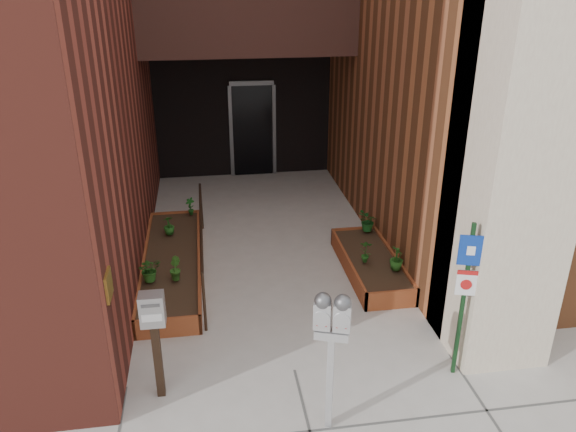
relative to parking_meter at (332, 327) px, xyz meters
name	(u,v)px	position (x,y,z in m)	size (l,w,h in m)	color
ground	(294,370)	(-0.21, 0.94, -1.27)	(80.00, 80.00, 0.00)	#9E9991
planter_left	(172,265)	(-1.76, 3.64, -1.14)	(0.90, 3.60, 0.30)	brown
planter_right	(370,265)	(1.39, 3.14, -1.14)	(0.80, 2.20, 0.30)	brown
handrail	(201,229)	(-1.26, 3.59, -0.52)	(0.04, 3.34, 0.90)	black
parking_meter	(332,327)	(0.00, 0.00, 0.00)	(0.38, 0.24, 1.64)	#B8B8BB
sign_post	(466,285)	(1.68, 0.61, -0.05)	(0.27, 0.10, 1.99)	black
payment_dropbox	(154,324)	(-1.79, 0.76, -0.30)	(0.27, 0.21, 1.34)	black
shrub_left_a	(150,269)	(-2.03, 2.89, -0.79)	(0.33, 0.33, 0.37)	#225518
shrub_left_b	(175,268)	(-1.67, 2.87, -0.79)	(0.19, 0.19, 0.35)	#2A5C1A
shrub_left_c	(169,225)	(-1.82, 4.46, -0.80)	(0.18, 0.18, 0.33)	#1E5618
shrub_left_d	(190,206)	(-1.46, 5.24, -0.80)	(0.17, 0.17, 0.33)	#164E16
shrub_right_a	(397,258)	(1.64, 2.67, -0.78)	(0.21, 0.21, 0.37)	#1F5016
shrub_right_b	(366,251)	(1.24, 2.97, -0.78)	(0.20, 0.20, 0.38)	#1D5117
shrub_right_c	(368,222)	(1.58, 4.04, -0.79)	(0.33, 0.33, 0.37)	#17531B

